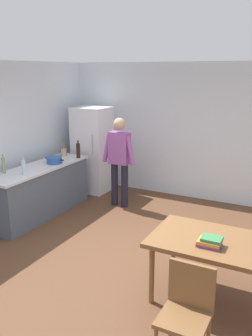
# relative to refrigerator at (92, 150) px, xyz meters

# --- Properties ---
(ground_plane) EXTENTS (14.00, 14.00, 0.00)m
(ground_plane) POSITION_rel_refrigerator_xyz_m (1.90, -2.40, -0.90)
(ground_plane) COLOR brown
(wall_back) EXTENTS (6.40, 0.12, 2.70)m
(wall_back) POSITION_rel_refrigerator_xyz_m (1.90, 0.60, 0.45)
(wall_back) COLOR silver
(wall_back) RESTS_ON ground_plane
(kitchen_counter) EXTENTS (0.64, 2.20, 0.90)m
(kitchen_counter) POSITION_rel_refrigerator_xyz_m (-0.10, -1.60, -0.45)
(kitchen_counter) COLOR #4C5666
(kitchen_counter) RESTS_ON ground_plane
(refrigerator) EXTENTS (0.70, 0.67, 1.80)m
(refrigerator) POSITION_rel_refrigerator_xyz_m (0.00, 0.00, 0.00)
(refrigerator) COLOR white
(refrigerator) RESTS_ON ground_plane
(person) EXTENTS (0.70, 0.22, 1.70)m
(person) POSITION_rel_refrigerator_xyz_m (0.95, -0.55, 0.08)
(person) COLOR #1E1E2D
(person) RESTS_ON ground_plane
(dining_table) EXTENTS (1.40, 0.90, 0.75)m
(dining_table) POSITION_rel_refrigerator_xyz_m (3.30, -2.70, -0.23)
(dining_table) COLOR brown
(dining_table) RESTS_ON ground_plane
(chair) EXTENTS (0.42, 0.42, 0.91)m
(chair) POSITION_rel_refrigerator_xyz_m (3.30, -3.67, -0.37)
(chair) COLOR brown
(chair) RESTS_ON ground_plane
(cooking_pot) EXTENTS (0.40, 0.28, 0.12)m
(cooking_pot) POSITION_rel_refrigerator_xyz_m (0.01, -1.29, 0.06)
(cooking_pot) COLOR #285193
(cooking_pot) RESTS_ON kitchen_counter
(utensil_jar) EXTENTS (0.11, 0.11, 0.32)m
(utensil_jar) POSITION_rel_refrigerator_xyz_m (-0.21, -0.72, 0.08)
(utensil_jar) COLOR tan
(utensil_jar) RESTS_ON kitchen_counter
(bottle_wine_dark) EXTENTS (0.08, 0.08, 0.34)m
(bottle_wine_dark) POSITION_rel_refrigerator_xyz_m (0.14, -0.73, 0.15)
(bottle_wine_dark) COLOR black
(bottle_wine_dark) RESTS_ON kitchen_counter
(bottle_vinegar_tall) EXTENTS (0.06, 0.06, 0.32)m
(bottle_vinegar_tall) POSITION_rel_refrigerator_xyz_m (-0.32, -2.20, 0.14)
(bottle_vinegar_tall) COLOR gray
(bottle_vinegar_tall) RESTS_ON kitchen_counter
(bottle_water_clear) EXTENTS (0.07, 0.07, 0.30)m
(bottle_water_clear) POSITION_rel_refrigerator_xyz_m (0.03, -2.11, 0.13)
(bottle_water_clear) COLOR silver
(bottle_water_clear) RESTS_ON kitchen_counter
(book_stack) EXTENTS (0.25, 0.19, 0.10)m
(book_stack) POSITION_rel_refrigerator_xyz_m (3.28, -2.87, -0.10)
(book_stack) COLOR #753D7F
(book_stack) RESTS_ON dining_table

